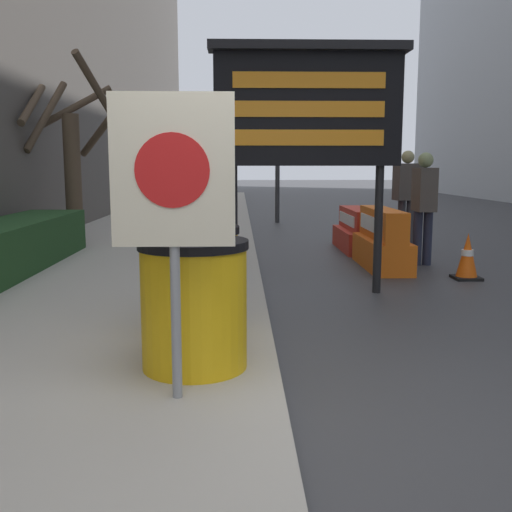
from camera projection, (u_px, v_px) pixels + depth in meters
The scene contains 12 objects.
ground_plane at pixel (289, 439), 3.40m from camera, with size 120.00×120.00×0.00m, color #38383A.
bare_tree at pixel (71, 151), 10.64m from camera, with size 1.91×2.05×3.25m.
barrel_drum_foreground at pixel (194, 304), 4.12m from camera, with size 0.75×0.75×0.89m.
barrel_drum_middle at pixel (195, 279), 5.04m from camera, with size 0.75×0.75×0.89m.
warning_sign at pixel (173, 189), 3.44m from camera, with size 0.71×0.08×1.80m.
message_board at pixel (308, 109), 6.94m from camera, with size 2.29×0.36×2.91m.
jersey_barrier_orange_far at pixel (382, 242), 9.01m from camera, with size 0.56×1.75×0.89m.
jersey_barrier_red_striped at pixel (357, 232), 10.92m from camera, with size 0.62×1.77×0.76m.
traffic_cone_near at pixel (467, 257), 8.11m from camera, with size 0.35×0.35×0.63m.
traffic_light_near_curb at pixel (278, 124), 15.77m from camera, with size 0.28×0.44×3.60m.
pedestrian_worker at pixel (424, 199), 9.17m from camera, with size 0.30×0.46×1.73m.
pedestrian_passerby at pixel (407, 190), 11.43m from camera, with size 0.53×0.39×1.81m.
Camera 1 is at (-0.28, -3.20, 1.54)m, focal length 42.00 mm.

